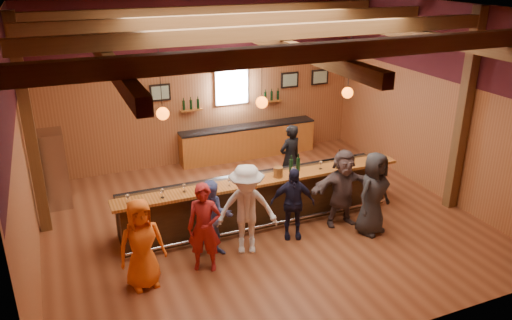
# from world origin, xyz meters

# --- Properties ---
(room) EXTENTS (9.04, 9.00, 4.52)m
(room) POSITION_xyz_m (0.00, 0.06, 3.21)
(room) COLOR brown
(room) RESTS_ON ground
(bar_counter) EXTENTS (6.30, 1.07, 1.11)m
(bar_counter) POSITION_xyz_m (0.02, 0.15, 0.52)
(bar_counter) COLOR black
(bar_counter) RESTS_ON ground
(back_bar_cabinet) EXTENTS (4.00, 0.52, 0.95)m
(back_bar_cabinet) POSITION_xyz_m (1.20, 3.72, 0.48)
(back_bar_cabinet) COLOR #99511B
(back_bar_cabinet) RESTS_ON ground
(window) EXTENTS (0.95, 0.09, 0.95)m
(window) POSITION_xyz_m (0.80, 3.95, 2.05)
(window) COLOR silver
(window) RESTS_ON room
(framed_pictures) EXTENTS (5.35, 0.05, 0.45)m
(framed_pictures) POSITION_xyz_m (1.67, 3.94, 2.10)
(framed_pictures) COLOR black
(framed_pictures) RESTS_ON room
(wine_shelves) EXTENTS (3.00, 0.18, 0.30)m
(wine_shelves) POSITION_xyz_m (0.80, 3.88, 1.62)
(wine_shelves) COLOR #99511B
(wine_shelves) RESTS_ON room
(pendant_lights) EXTENTS (4.24, 0.24, 1.37)m
(pendant_lights) POSITION_xyz_m (0.00, 0.00, 2.71)
(pendant_lights) COLOR black
(pendant_lights) RESTS_ON room
(stainless_fridge) EXTENTS (0.70, 0.70, 1.80)m
(stainless_fridge) POSITION_xyz_m (-4.10, 2.60, 0.90)
(stainless_fridge) COLOR silver
(stainless_fridge) RESTS_ON ground
(customer_orange) EXTENTS (0.87, 0.62, 1.66)m
(customer_orange) POSITION_xyz_m (-2.80, -1.29, 0.83)
(customer_orange) COLOR orange
(customer_orange) RESTS_ON ground
(customer_redvest) EXTENTS (0.74, 0.64, 1.70)m
(customer_redvest) POSITION_xyz_m (-1.65, -1.21, 0.85)
(customer_redvest) COLOR maroon
(customer_redvest) RESTS_ON ground
(customer_denim) EXTENTS (0.82, 0.67, 1.56)m
(customer_denim) POSITION_xyz_m (-1.36, -0.85, 0.78)
(customer_denim) COLOR #5363A6
(customer_denim) RESTS_ON ground
(customer_white) EXTENTS (1.34, 1.03, 1.83)m
(customer_white) POSITION_xyz_m (-0.73, -0.97, 0.92)
(customer_white) COLOR silver
(customer_white) RESTS_ON ground
(customer_navy) EXTENTS (0.97, 0.66, 1.53)m
(customer_navy) POSITION_xyz_m (0.33, -0.81, 0.77)
(customer_navy) COLOR black
(customer_navy) RESTS_ON ground
(customer_brown) EXTENTS (1.63, 0.67, 1.70)m
(customer_brown) POSITION_xyz_m (1.56, -0.74, 0.85)
(customer_brown) COLOR #584746
(customer_brown) RESTS_ON ground
(customer_dark) EXTENTS (1.01, 0.82, 1.78)m
(customer_dark) POSITION_xyz_m (1.95, -1.28, 0.89)
(customer_dark) COLOR #29292B
(customer_dark) RESTS_ON ground
(bartender) EXTENTS (0.71, 0.56, 1.71)m
(bartender) POSITION_xyz_m (1.27, 1.19, 0.86)
(bartender) COLOR black
(bartender) RESTS_ON ground
(ice_bucket) EXTENTS (0.20, 0.20, 0.22)m
(ice_bucket) POSITION_xyz_m (0.29, -0.20, 1.22)
(ice_bucket) COLOR brown
(ice_bucket) RESTS_ON bar_counter
(bottle_a) EXTENTS (0.08, 0.08, 0.39)m
(bottle_a) POSITION_xyz_m (0.83, -0.07, 1.26)
(bottle_a) COLOR black
(bottle_a) RESTS_ON bar_counter
(bottle_b) EXTENTS (0.08, 0.08, 0.38)m
(bottle_b) POSITION_xyz_m (0.66, -0.07, 1.26)
(bottle_b) COLOR black
(bottle_b) RESTS_ON bar_counter
(glass_a) EXTENTS (0.09, 0.09, 0.20)m
(glass_a) POSITION_xyz_m (-2.82, -0.23, 1.25)
(glass_a) COLOR silver
(glass_a) RESTS_ON bar_counter
(glass_b) EXTENTS (0.09, 0.09, 0.19)m
(glass_b) POSITION_xyz_m (-2.17, -0.24, 1.25)
(glass_b) COLOR silver
(glass_b) RESTS_ON bar_counter
(glass_c) EXTENTS (0.08, 0.08, 0.17)m
(glass_c) POSITION_xyz_m (-1.71, -0.14, 1.23)
(glass_c) COLOR silver
(glass_c) RESTS_ON bar_counter
(glass_d) EXTENTS (0.08, 0.08, 0.17)m
(glass_d) POSITION_xyz_m (-0.81, -0.24, 1.23)
(glass_d) COLOR silver
(glass_d) RESTS_ON bar_counter
(glass_e) EXTENTS (0.09, 0.09, 0.20)m
(glass_e) POSITION_xyz_m (-0.52, -0.22, 1.25)
(glass_e) COLOR silver
(glass_e) RESTS_ON bar_counter
(glass_f) EXTENTS (0.07, 0.07, 0.17)m
(glass_f) POSITION_xyz_m (0.64, -0.20, 1.23)
(glass_f) COLOR silver
(glass_f) RESTS_ON bar_counter
(glass_g) EXTENTS (0.08, 0.08, 0.19)m
(glass_g) POSITION_xyz_m (1.33, -0.18, 1.24)
(glass_g) COLOR silver
(glass_g) RESTS_ON bar_counter
(glass_h) EXTENTS (0.07, 0.07, 0.16)m
(glass_h) POSITION_xyz_m (2.19, -0.12, 1.23)
(glass_h) COLOR silver
(glass_h) RESTS_ON bar_counter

